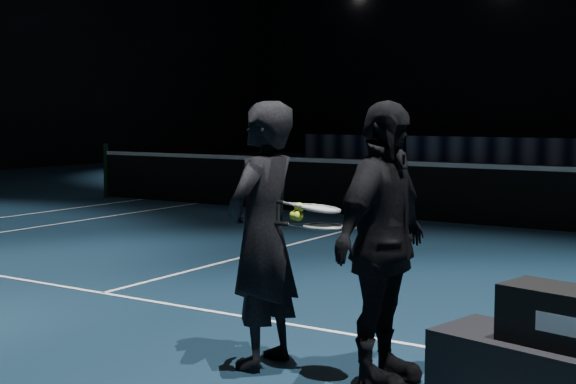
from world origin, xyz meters
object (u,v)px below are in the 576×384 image
player_a (263,235)px  racket_bag (576,319)px  racket_lower (324,227)px  player_b (383,244)px  racket_upper (320,208)px  tennis_balls (297,213)px

player_a → racket_bag: bearing=86.2°
player_a → racket_lower: size_ratio=2.64×
player_b → racket_upper: 0.49m
racket_bag → racket_lower: racket_lower is taller
racket_lower → racket_bag: bearing=-10.7°
player_a → player_b: bearing=94.6°
racket_bag → tennis_balls: 1.86m
racket_bag → racket_lower: bearing=-171.2°
racket_upper → tennis_balls: size_ratio=5.67×
racket_lower → tennis_balls: (-0.19, -0.02, 0.08)m
tennis_balls → racket_upper: bearing=19.7°
racket_lower → tennis_balls: bearing=178.5°
player_b → tennis_balls: 0.62m
racket_bag → racket_upper: 1.74m
racket_upper → player_a: bearing=-178.3°
tennis_balls → player_a: bearing=-172.7°
player_a → tennis_balls: bearing=95.7°
player_b → tennis_balls: player_b is taller
player_a → racket_upper: bearing=100.3°
player_b → racket_upper: (-0.45, -0.01, 0.20)m
racket_lower → racket_upper: bearing=141.3°
racket_upper → racket_bag: bearing=-15.7°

